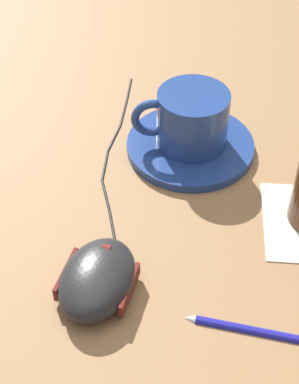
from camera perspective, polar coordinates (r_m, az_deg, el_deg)
ground_plane at (r=0.65m, az=6.33°, el=-1.44°), size 3.00×3.00×0.00m
saucer at (r=0.72m, az=3.97°, el=4.48°), size 0.15×0.15×0.01m
coffee_cup at (r=0.69m, az=4.00°, el=7.11°), size 0.08×0.11×0.07m
computer_mouse at (r=0.56m, az=-5.08°, el=-8.36°), size 0.12×0.10×0.04m
mouse_cable at (r=0.72m, az=-3.28°, el=4.04°), size 0.31×0.03×0.00m
pen at (r=0.55m, az=10.84°, el=-13.03°), size 0.04×0.14×0.01m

